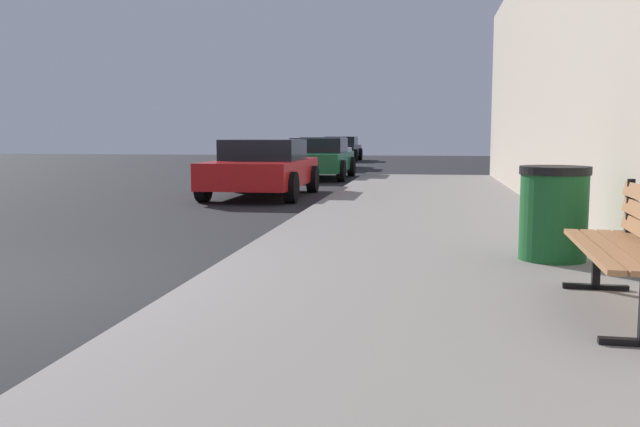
{
  "coord_description": "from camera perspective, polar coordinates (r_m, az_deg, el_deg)",
  "views": [
    {
      "loc": [
        4.0,
        -5.48,
        1.39
      ],
      "look_at": [
        3.0,
        0.84,
        0.65
      ],
      "focal_mm": 38.64,
      "sensor_mm": 36.0,
      "label": 1
    }
  ],
  "objects": [
    {
      "name": "sidewalk",
      "position": [
        5.64,
        8.79,
        -6.95
      ],
      "size": [
        4.0,
        32.0,
        0.15
      ],
      "primitive_type": "cube",
      "color": "gray",
      "rests_on": "ground_plane"
    },
    {
      "name": "bench",
      "position": [
        5.17,
        24.52,
        -2.06
      ],
      "size": [
        0.58,
        1.79,
        0.89
      ],
      "rotation": [
        0.0,
        0.0,
        -0.05
      ],
      "color": "#9E6B42",
      "rests_on": "sidewalk"
    },
    {
      "name": "trash_bin",
      "position": [
        7.16,
        18.78,
        0.05
      ],
      "size": [
        0.68,
        0.68,
        0.93
      ],
      "color": "#195926",
      "rests_on": "sidewalk"
    },
    {
      "name": "car_red",
      "position": [
        15.39,
        -4.79,
        3.8
      ],
      "size": [
        2.07,
        4.08,
        1.27
      ],
      "rotation": [
        0.0,
        0.0,
        3.14
      ],
      "color": "red",
      "rests_on": "ground_plane"
    },
    {
      "name": "car_green",
      "position": [
        21.68,
        -0.11,
        4.62
      ],
      "size": [
        2.0,
        4.25,
        1.27
      ],
      "rotation": [
        0.0,
        0.0,
        3.14
      ],
      "color": "#196638",
      "rests_on": "ground_plane"
    },
    {
      "name": "car_white",
      "position": [
        28.09,
        0.27,
        5.07
      ],
      "size": [
        2.07,
        4.56,
        1.27
      ],
      "rotation": [
        0.0,
        0.0,
        3.14
      ],
      "color": "white",
      "rests_on": "ground_plane"
    },
    {
      "name": "car_black",
      "position": [
        36.17,
        1.77,
        5.4
      ],
      "size": [
        1.96,
        4.02,
        1.27
      ],
      "rotation": [
        0.0,
        0.0,
        3.14
      ],
      "color": "black",
      "rests_on": "ground_plane"
    }
  ]
}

